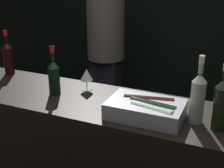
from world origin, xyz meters
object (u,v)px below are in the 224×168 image
wine_glass (87,75)px  person_in_hoodie (106,44)px  red_wine_bottle_burgundy (54,76)px  red_wine_bottle_tall (8,57)px  champagne_bottle (222,103)px  white_wine_bottle (198,97)px  ice_bin_with_bottles (147,109)px

wine_glass → person_in_hoodie: size_ratio=0.08×
red_wine_bottle_burgundy → red_wine_bottle_tall: (-0.56, 0.20, 0.01)m
champagne_bottle → white_wine_bottle: bearing=167.2°
wine_glass → red_wine_bottle_burgundy: bearing=-136.9°
red_wine_bottle_tall → person_in_hoodie: bearing=77.7°
red_wine_bottle_tall → champagne_bottle: bearing=-9.0°
ice_bin_with_bottles → person_in_hoodie: (-0.95, 1.52, -0.07)m
white_wine_bottle → champagne_bottle: size_ratio=1.06×
wine_glass → person_in_hoodie: bearing=109.0°
person_in_hoodie → red_wine_bottle_burgundy: bearing=67.7°
wine_glass → white_wine_bottle: 0.80m
champagne_bottle → person_in_hoodie: (-1.35, 1.50, -0.17)m
white_wine_bottle → champagne_bottle: (0.13, -0.03, -0.00)m
person_in_hoodie → red_wine_bottle_tall: bearing=44.3°
wine_glass → white_wine_bottle: (0.77, -0.18, 0.05)m
white_wine_bottle → red_wine_bottle_burgundy: (-0.94, 0.02, -0.03)m
red_wine_bottle_burgundy → person_in_hoodie: person_in_hoodie is taller
wine_glass → ice_bin_with_bottles: bearing=-24.3°
ice_bin_with_bottles → white_wine_bottle: (0.27, 0.05, 0.10)m
wine_glass → red_wine_bottle_tall: bearing=176.0°
champagne_bottle → red_wine_bottle_burgundy: 1.07m
ice_bin_with_bottles → white_wine_bottle: white_wine_bottle is taller
wine_glass → red_wine_bottle_burgundy: 0.22m
wine_glass → champagne_bottle: (0.90, -0.20, 0.05)m
champagne_bottle → ice_bin_with_bottles: bearing=-176.5°
ice_bin_with_bottles → champagne_bottle: (0.39, 0.02, 0.10)m
wine_glass → white_wine_bottle: bearing=-12.8°
champagne_bottle → red_wine_bottle_tall: 1.64m
red_wine_bottle_tall → person_in_hoodie: size_ratio=0.20×
ice_bin_with_bottles → person_in_hoodie: bearing=122.1°
white_wine_bottle → champagne_bottle: white_wine_bottle is taller
ice_bin_with_bottles → person_in_hoodie: size_ratio=0.24×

